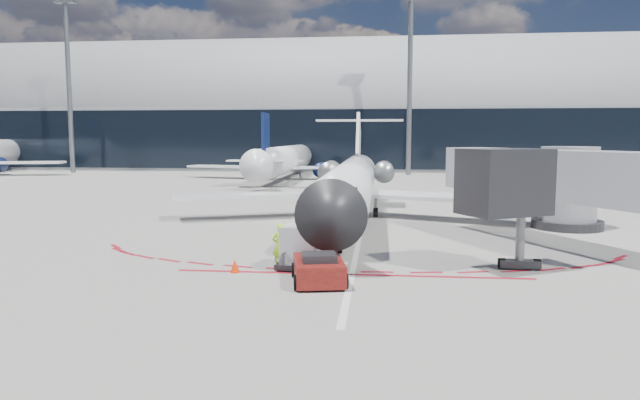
# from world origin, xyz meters

# --- Properties ---
(ground) EXTENTS (260.00, 260.00, 0.00)m
(ground) POSITION_xyz_m (0.00, 0.00, 0.00)
(ground) COLOR slate
(ground) RESTS_ON ground
(apron_centerline) EXTENTS (0.25, 40.00, 0.01)m
(apron_centerline) POSITION_xyz_m (0.00, 2.00, 0.01)
(apron_centerline) COLOR silver
(apron_centerline) RESTS_ON ground
(apron_stop_bar) EXTENTS (14.00, 0.25, 0.01)m
(apron_stop_bar) POSITION_xyz_m (0.00, -11.50, 0.01)
(apron_stop_bar) COLOR maroon
(apron_stop_bar) RESTS_ON ground
(terminal_building) EXTENTS (150.00, 24.15, 24.00)m
(terminal_building) POSITION_xyz_m (0.00, 64.97, 8.52)
(terminal_building) COLOR #929598
(terminal_building) RESTS_ON ground
(jet_bridge) EXTENTS (10.03, 15.20, 4.90)m
(jet_bridge) POSITION_xyz_m (9.79, -3.01, 3.01)
(jet_bridge) COLOR #9A9DA3
(jet_bridge) RESTS_ON ground
(light_mast_west) EXTENTS (0.70, 0.70, 25.00)m
(light_mast_west) POSITION_xyz_m (-45.00, 48.00, 12.50)
(light_mast_west) COLOR slate
(light_mast_west) RESTS_ON ground
(light_mast_centre) EXTENTS (0.70, 0.70, 25.00)m
(light_mast_centre) POSITION_xyz_m (5.00, 48.00, 12.50)
(light_mast_centre) COLOR slate
(light_mast_centre) RESTS_ON ground
(regional_jet) EXTENTS (23.90, 29.47, 7.38)m
(regional_jet) POSITION_xyz_m (-0.76, 3.28, 2.46)
(regional_jet) COLOR white
(regional_jet) RESTS_ON ground
(pushback_tug) EXTENTS (2.35, 4.56, 1.16)m
(pushback_tug) POSITION_xyz_m (-1.16, -12.91, 0.51)
(pushback_tug) COLOR #530D0B
(pushback_tug) RESTS_ON ground
(ramp_worker) EXTENTS (0.73, 0.53, 1.88)m
(ramp_worker) POSITION_xyz_m (-2.95, -10.80, 0.94)
(ramp_worker) COLOR #A5FF1A
(ramp_worker) RESTS_ON ground
(uld_container) EXTENTS (2.07, 1.82, 1.78)m
(uld_container) POSITION_xyz_m (-2.09, -10.70, 0.88)
(uld_container) COLOR black
(uld_container) RESTS_ON ground
(safety_cone_left) EXTENTS (0.38, 0.38, 0.53)m
(safety_cone_left) POSITION_xyz_m (-4.64, -11.64, 0.26)
(safety_cone_left) COLOR red
(safety_cone_left) RESTS_ON ground
(safety_cone_right) EXTENTS (0.38, 0.38, 0.52)m
(safety_cone_right) POSITION_xyz_m (-1.92, -10.54, 0.26)
(safety_cone_right) COLOR red
(safety_cone_right) RESTS_ON ground
(bg_airliner_1) EXTENTS (30.43, 32.22, 9.84)m
(bg_airliner_1) POSITION_xyz_m (-11.02, 39.14, 4.92)
(bg_airliner_1) COLOR white
(bg_airliner_1) RESTS_ON ground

